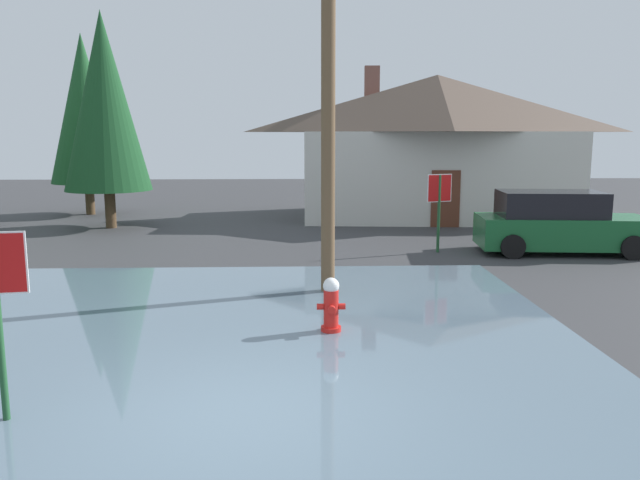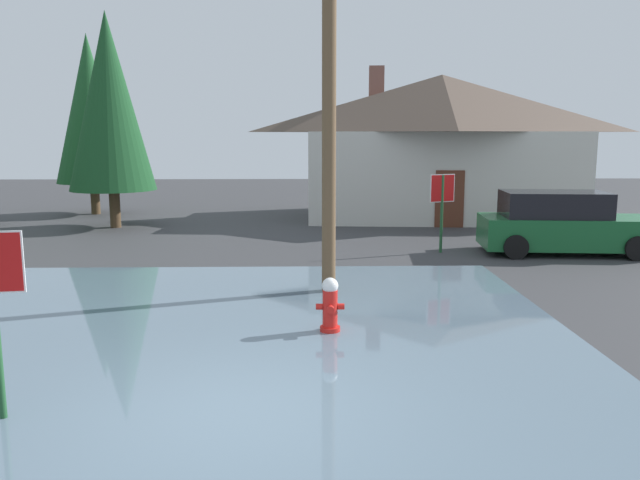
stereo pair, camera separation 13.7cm
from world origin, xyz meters
The scene contains 9 objects.
ground_plane centered at (0.00, 0.00, -0.05)m, with size 80.00×80.00×0.10m, color #38383A.
flood_puddle centered at (-0.54, 2.50, 0.02)m, with size 11.34×11.46×0.04m, color slate.
fire_hydrant centered at (1.18, 3.09, 0.46)m, with size 0.47×0.40×0.93m.
utility_pole centered at (1.26, 5.79, 3.95)m, with size 1.60×0.28×7.55m.
stop_sign_far centered at (4.53, 10.21, 1.54)m, with size 0.72×0.28×2.16m.
house centered at (6.06, 17.84, 2.85)m, with size 11.15×6.97×5.93m.
parked_car centered at (7.80, 9.97, 0.81)m, with size 4.67×2.34×1.70m.
pine_tree_tall_left centered at (-5.88, 15.25, 4.31)m, with size 2.93×2.93×7.33m.
pine_tree_mid_left centered at (-7.82, 19.13, 4.23)m, with size 2.87×2.87×7.18m.
Camera 2 is at (0.77, -6.83, 3.20)m, focal length 35.35 mm.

